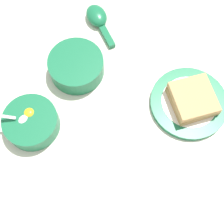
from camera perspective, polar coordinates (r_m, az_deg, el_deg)
name	(u,v)px	position (r m, az deg, el deg)	size (l,w,h in m)	color
ground_plane	(79,108)	(0.79, -5.97, 0.74)	(3.00, 3.00, 0.00)	silver
egg_bowl	(31,122)	(0.77, -14.55, -1.83)	(0.13, 0.13, 0.08)	#196B42
toast_plate	(189,103)	(0.81, 13.86, 1.63)	(0.19, 0.19, 0.02)	#196B42
toast_sandwich	(193,99)	(0.78, 14.59, 2.29)	(0.14, 0.14, 0.04)	tan
soup_spoon	(98,18)	(0.91, -2.61, 16.77)	(0.09, 0.15, 0.03)	#196B42
congee_bowl	(76,66)	(0.81, -6.55, 8.38)	(0.14, 0.14, 0.05)	#196B42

